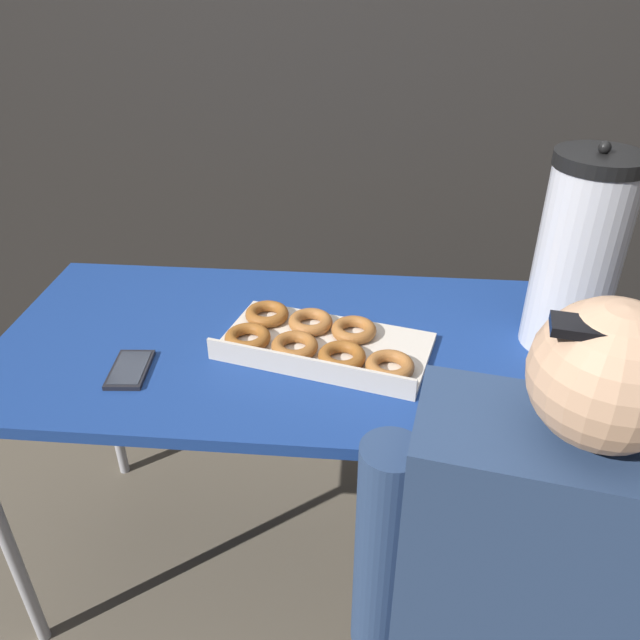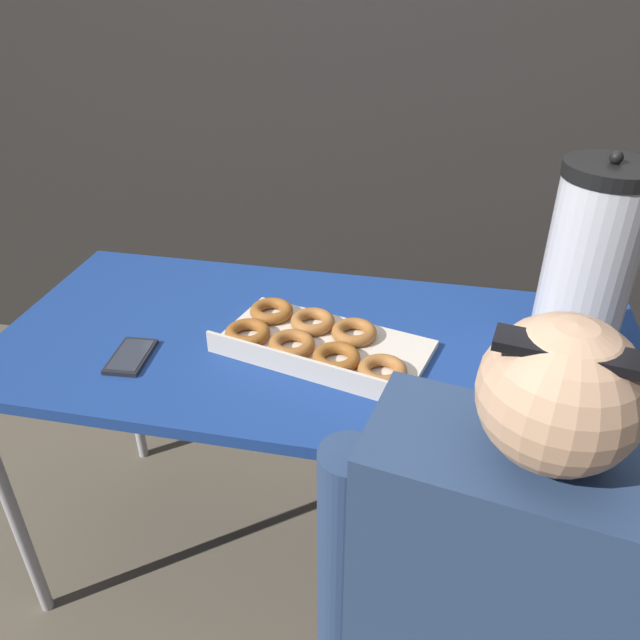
{
  "view_description": "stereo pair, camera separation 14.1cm",
  "coord_description": "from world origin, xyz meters",
  "views": [
    {
      "loc": [
        0.11,
        -1.19,
        1.57
      ],
      "look_at": [
        0.01,
        0.0,
        0.83
      ],
      "focal_mm": 35.0,
      "sensor_mm": 36.0,
      "label": 1
    },
    {
      "loc": [
        0.25,
        -1.17,
        1.57
      ],
      "look_at": [
        0.01,
        0.0,
        0.83
      ],
      "focal_mm": 35.0,
      "sensor_mm": 36.0,
      "label": 2
    }
  ],
  "objects": [
    {
      "name": "donut_box",
      "position": [
        0.01,
        -0.03,
        0.79
      ],
      "size": [
        0.51,
        0.35,
        0.05
      ],
      "rotation": [
        0.0,
        0.0,
        -0.24
      ],
      "color": "beige",
      "rests_on": "folding_table"
    },
    {
      "name": "person_seated",
      "position": [
        0.41,
        -0.56,
        0.57
      ],
      "size": [
        0.6,
        0.31,
        1.21
      ],
      "rotation": [
        0.0,
        0.0,
        2.96
      ],
      "color": "#33332D",
      "rests_on": "ground"
    },
    {
      "name": "folding_table",
      "position": [
        0.0,
        0.0,
        0.72
      ],
      "size": [
        1.49,
        0.69,
        0.77
      ],
      "color": "navy",
      "rests_on": "ground"
    },
    {
      "name": "back_wall",
      "position": [
        0.0,
        1.03,
        1.28
      ],
      "size": [
        6.0,
        0.11,
        2.56
      ],
      "color": "#282623",
      "rests_on": "ground"
    },
    {
      "name": "coffee_urn",
      "position": [
        0.56,
        0.05,
        0.99
      ],
      "size": [
        0.18,
        0.21,
        0.46
      ],
      "color": "silver",
      "rests_on": "folding_table"
    },
    {
      "name": "ground_plane",
      "position": [
        0.0,
        0.0,
        0.0
      ],
      "size": [
        12.0,
        12.0,
        0.0
      ],
      "primitive_type": "plane",
      "color": "brown"
    },
    {
      "name": "cell_phone",
      "position": [
        -0.39,
        -0.15,
        0.78
      ],
      "size": [
        0.09,
        0.14,
        0.01
      ],
      "rotation": [
        0.0,
        0.0,
        0.08
      ],
      "color": "black",
      "rests_on": "folding_table"
    }
  ]
}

